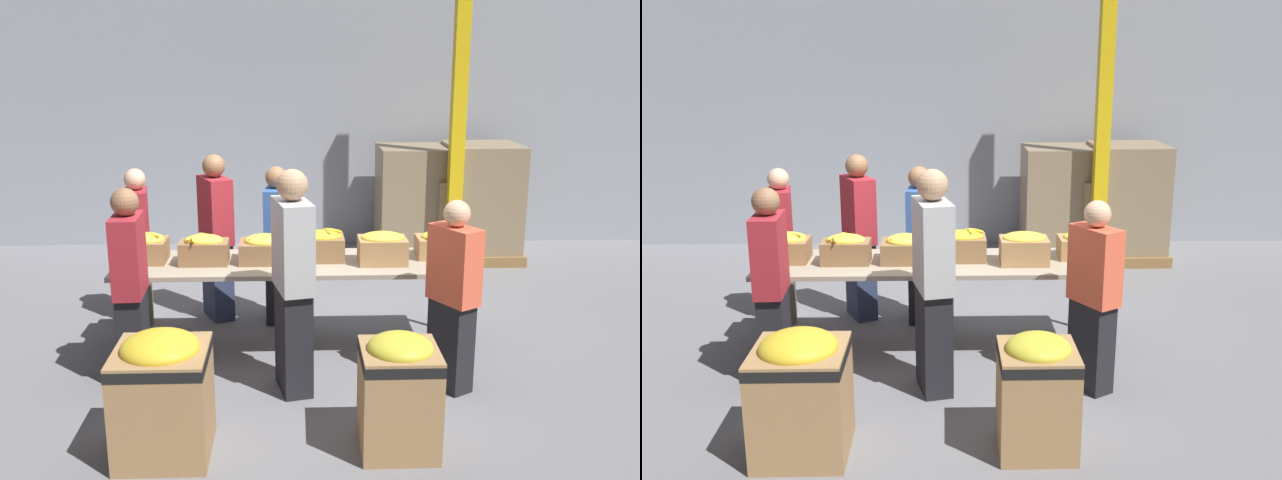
{
  "view_description": "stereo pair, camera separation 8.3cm",
  "coord_description": "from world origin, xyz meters",
  "views": [
    {
      "loc": [
        0.01,
        -5.92,
        2.57
      ],
      "look_at": [
        0.24,
        0.18,
        0.95
      ],
      "focal_mm": 40.0,
      "sensor_mm": 36.0,
      "label": 1
    },
    {
      "loc": [
        0.09,
        -5.92,
        2.57
      ],
      "look_at": [
        0.24,
        0.18,
        0.95
      ],
      "focal_mm": 40.0,
      "sensor_mm": 36.0,
      "label": 2
    }
  ],
  "objects": [
    {
      "name": "volunteer_5",
      "position": [
        1.22,
        -0.81,
        0.75
      ],
      "size": [
        0.38,
        0.45,
        1.51
      ],
      "rotation": [
        0.0,
        0.0,
        2.12
      ],
      "color": "black",
      "rests_on": "ground_plane"
    },
    {
      "name": "pallet_stack_2",
      "position": [
        1.52,
        2.96,
        0.7
      ],
      "size": [
        0.94,
        0.94,
        1.41
      ],
      "color": "olive",
      "rests_on": "ground_plane"
    },
    {
      "name": "donation_bin_1",
      "position": [
        0.69,
        -1.69,
        0.43
      ],
      "size": [
        0.51,
        0.51,
        0.81
      ],
      "color": "#A37A4C",
      "rests_on": "ground_plane"
    },
    {
      "name": "banana_box_1",
      "position": [
        -0.76,
        -0.02,
        0.94
      ],
      "size": [
        0.41,
        0.33,
        0.26
      ],
      "color": "olive",
      "rests_on": "sorting_table"
    },
    {
      "name": "banana_box_3",
      "position": [
        0.24,
        0.06,
        0.94
      ],
      "size": [
        0.42,
        0.3,
        0.28
      ],
      "color": "olive",
      "rests_on": "sorting_table"
    },
    {
      "name": "support_pillar",
      "position": [
        1.94,
        2.39,
        2.0
      ],
      "size": [
        0.16,
        0.16,
        4.0
      ],
      "color": "yellow",
      "rests_on": "ground_plane"
    },
    {
      "name": "sorting_table",
      "position": [
        0.0,
        0.0,
        0.76
      ],
      "size": [
        3.03,
        0.83,
        0.81
      ],
      "color": "#9E937F",
      "rests_on": "ground_plane"
    },
    {
      "name": "pallet_stack_0",
      "position": [
        2.38,
        2.83,
        0.72
      ],
      "size": [
        0.97,
        0.97,
        1.46
      ],
      "color": "olive",
      "rests_on": "ground_plane"
    },
    {
      "name": "banana_box_0",
      "position": [
        -1.29,
        0.06,
        0.94
      ],
      "size": [
        0.4,
        0.33,
        0.27
      ],
      "color": "olive",
      "rests_on": "sorting_table"
    },
    {
      "name": "volunteer_0",
      "position": [
        -0.74,
        0.81,
        0.81
      ],
      "size": [
        0.38,
        0.49,
        1.63
      ],
      "rotation": [
        0.0,
        0.0,
        -1.13
      ],
      "color": "#2D3856",
      "rests_on": "ground_plane"
    },
    {
      "name": "banana_box_4",
      "position": [
        0.77,
        -0.07,
        0.95
      ],
      "size": [
        0.41,
        0.31,
        0.28
      ],
      "color": "#A37A4C",
      "rests_on": "sorting_table"
    },
    {
      "name": "volunteer_2",
      "position": [
        -1.26,
        -0.64,
        0.79
      ],
      "size": [
        0.23,
        0.43,
        1.58
      ],
      "rotation": [
        0.0,
        0.0,
        1.62
      ],
      "color": "black",
      "rests_on": "ground_plane"
    },
    {
      "name": "banana_box_2",
      "position": [
        -0.25,
        0.01,
        0.93
      ],
      "size": [
        0.42,
        0.33,
        0.26
      ],
      "color": "olive",
      "rests_on": "sorting_table"
    },
    {
      "name": "volunteer_1",
      "position": [
        -0.0,
        -0.8,
        0.87
      ],
      "size": [
        0.33,
        0.51,
        1.74
      ],
      "rotation": [
        0.0,
        0.0,
        1.8
      ],
      "color": "black",
      "rests_on": "ground_plane"
    },
    {
      "name": "volunteer_3",
      "position": [
        -0.15,
        0.7,
        0.76
      ],
      "size": [
        0.25,
        0.43,
        1.53
      ],
      "rotation": [
        0.0,
        0.0,
        -1.67
      ],
      "color": "black",
      "rests_on": "ground_plane"
    },
    {
      "name": "banana_box_5",
      "position": [
        1.29,
        0.1,
        0.92
      ],
      "size": [
        0.39,
        0.3,
        0.25
      ],
      "color": "#A37A4C",
      "rests_on": "sorting_table"
    },
    {
      "name": "volunteer_4",
      "position": [
        -1.48,
        0.75,
        0.75
      ],
      "size": [
        0.27,
        0.43,
        1.51
      ],
      "rotation": [
        0.0,
        0.0,
        -1.39
      ],
      "color": "#6B604C",
      "rests_on": "ground_plane"
    },
    {
      "name": "wall_back",
      "position": [
        0.0,
        3.65,
        2.0
      ],
      "size": [
        16.0,
        0.08,
        4.0
      ],
      "color": "#9399A3",
      "rests_on": "ground_plane"
    },
    {
      "name": "ground_plane",
      "position": [
        0.0,
        0.0,
        0.0
      ],
      "size": [
        30.0,
        30.0,
        0.0
      ],
      "primitive_type": "plane",
      "color": "slate"
    },
    {
      "name": "pallet_stack_1",
      "position": [
        2.21,
        2.88,
        0.51
      ],
      "size": [
        0.95,
        0.95,
        1.04
      ],
      "color": "olive",
      "rests_on": "ground_plane"
    },
    {
      "name": "donation_bin_0",
      "position": [
        -0.85,
        -1.69,
        0.45
      ],
      "size": [
        0.6,
        0.6,
        0.85
      ],
      "color": "#A37A4C",
      "rests_on": "ground_plane"
    }
  ]
}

